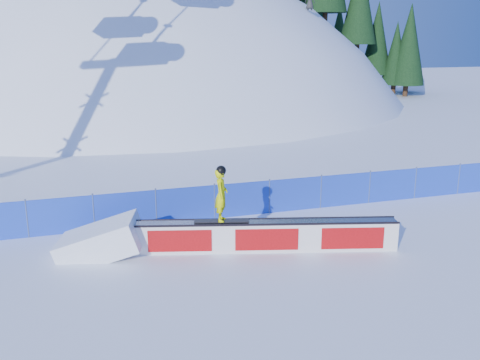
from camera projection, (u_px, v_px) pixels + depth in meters
name	position (u px, v px, depth m)	size (l,w,h in m)	color
ground	(292.00, 267.00, 14.57)	(160.00, 160.00, 0.00)	white
snow_hill	(138.00, 266.00, 57.96)	(64.00, 64.00, 64.00)	white
safety_fence	(242.00, 199.00, 18.56)	(22.05, 0.05, 1.30)	blue
rail_box	(266.00, 236.00, 15.57)	(7.55, 2.50, 0.92)	silver
snow_ramp	(101.00, 253.00, 15.49)	(2.29, 1.53, 0.86)	white
snowboarder	(221.00, 194.00, 15.19)	(1.60, 0.68, 1.65)	black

